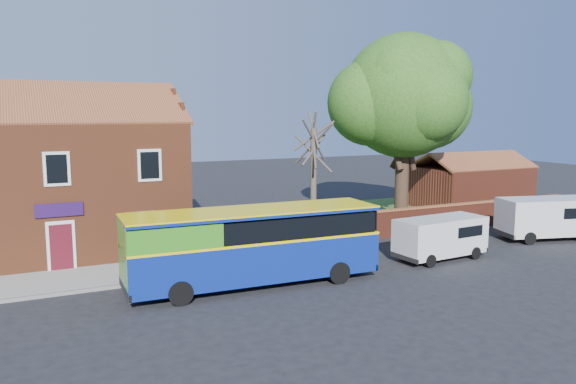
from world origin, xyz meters
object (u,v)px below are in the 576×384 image
van_near (441,236)px  van_far (548,217)px  bus (246,243)px  large_tree (403,100)px

van_near → van_far: 8.27m
bus → van_far: 18.29m
van_near → van_far: van_far is taller
bus → van_far: (18.27, 0.76, -0.49)m
van_far → van_near: bearing=-159.3°
large_tree → bus: bearing=-148.9°
bus → large_tree: size_ratio=0.87×
van_near → van_far: size_ratio=0.84×
bus → large_tree: large_tree is taller
large_tree → van_near: bearing=-114.8°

